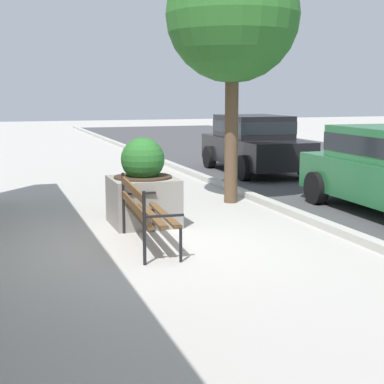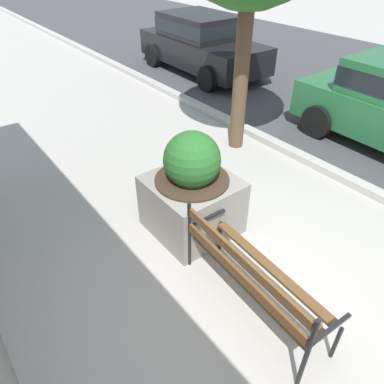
% 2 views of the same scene
% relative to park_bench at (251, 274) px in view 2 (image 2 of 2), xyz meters
% --- Properties ---
extents(ground_plane, '(80.00, 80.00, 0.00)m').
position_rel_park_bench_xyz_m(ground_plane, '(0.01, 0.13, -0.54)').
color(ground_plane, '#ADA8A0').
extents(park_bench, '(1.83, 0.65, 0.95)m').
position_rel_park_bench_xyz_m(park_bench, '(0.00, 0.00, 0.00)').
color(park_bench, brown).
rests_on(park_bench, ground).
extents(concrete_planter, '(1.06, 1.06, 1.44)m').
position_rel_park_bench_xyz_m(concrete_planter, '(-1.41, 0.34, 0.06)').
color(concrete_planter, gray).
rests_on(concrete_planter, ground).
extents(parked_car_black, '(4.14, 2.00, 1.56)m').
position_rel_park_bench_xyz_m(parked_car_black, '(-6.77, 4.82, 0.30)').
color(parked_car_black, black).
rests_on(parked_car_black, ground).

